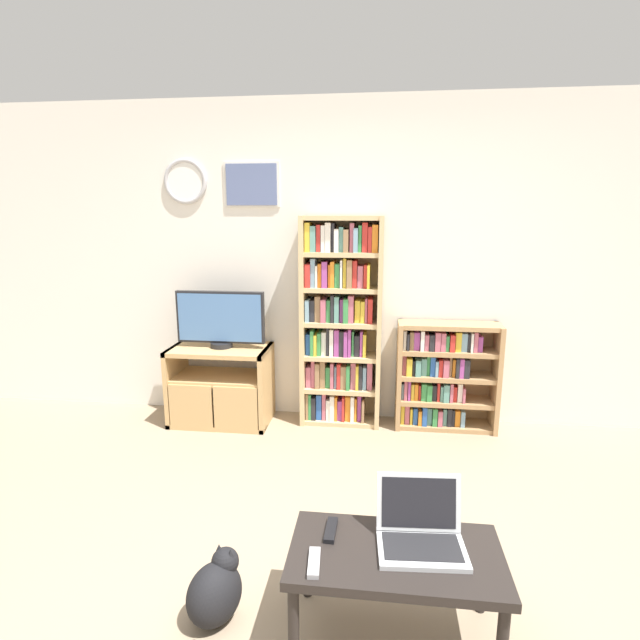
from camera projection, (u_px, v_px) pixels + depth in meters
name	position (u px, v px, depth m)	size (l,w,h in m)	color
ground_plane	(319.00, 621.00, 2.14)	(18.00, 18.00, 0.00)	gray
wall_back	(352.00, 264.00, 4.07)	(6.90, 0.09, 2.60)	silver
tv_stand	(221.00, 385.00, 4.11)	(0.81, 0.47, 0.64)	tan
television	(220.00, 319.00, 4.02)	(0.72, 0.18, 0.46)	black
bookshelf_tall	(340.00, 323.00, 4.02)	(0.64, 0.27, 1.69)	tan
bookshelf_short	(441.00, 375.00, 4.01)	(0.79, 0.27, 0.87)	tan
coffee_table	(395.00, 562.00, 2.00)	(0.85, 0.45, 0.40)	black
laptop	(420.00, 529.00, 2.02)	(0.37, 0.30, 0.26)	#B7BABC
remote_near_laptop	(331.00, 530.00, 2.10)	(0.05, 0.16, 0.02)	black
remote_far_from_laptop	(315.00, 563.00, 1.91)	(0.06, 0.16, 0.02)	#99999E
cat	(216.00, 591.00, 2.12)	(0.30, 0.52, 0.32)	black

